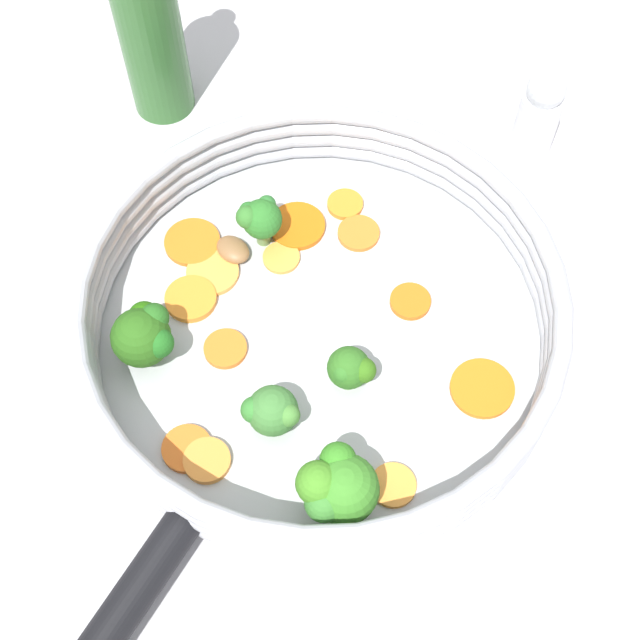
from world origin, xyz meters
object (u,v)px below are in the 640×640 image
at_px(carrot_slice_3, 281,258).
at_px(salt_shaker, 539,115).
at_px(carrot_slice_2, 412,304).
at_px(carrot_slice_11, 359,233).
at_px(broccoli_floret_3, 272,411).
at_px(carrot_slice_12, 191,299).
at_px(skillet, 320,334).
at_px(oil_bottle, 150,32).
at_px(carrot_slice_8, 297,226).
at_px(carrot_slice_9, 225,349).
at_px(carrot_slice_4, 482,388).
at_px(carrot_slice_5, 393,485).
at_px(broccoli_floret_4, 259,218).
at_px(carrot_slice_6, 207,461).
at_px(broccoli_floret_2, 350,369).
at_px(broccoli_floret_0, 337,487).
at_px(carrot_slice_1, 213,273).
at_px(carrot_slice_0, 187,449).
at_px(carrot_slice_7, 345,204).
at_px(mushroom_piece_0, 233,250).
at_px(broccoli_floret_1, 144,335).
at_px(carrot_slice_10, 192,242).

relative_size(carrot_slice_3, salt_shaker, 0.33).
xyz_separation_m(carrot_slice_2, carrot_slice_11, (-0.01, 0.07, -0.00)).
bearing_deg(broccoli_floret_3, carrot_slice_12, 103.66).
xyz_separation_m(skillet, carrot_slice_2, (0.07, -0.00, 0.01)).
relative_size(skillet, oil_bottle, 1.72).
relative_size(carrot_slice_8, carrot_slice_9, 1.40).
bearing_deg(carrot_slice_9, carrot_slice_4, -28.78).
relative_size(carrot_slice_5, broccoli_floret_4, 0.71).
distance_m(carrot_slice_6, carrot_slice_11, 0.21).
distance_m(carrot_slice_2, broccoli_floret_3, 0.14).
distance_m(broccoli_floret_2, broccoli_floret_3, 0.06).
xyz_separation_m(broccoli_floret_0, broccoli_floret_2, (0.04, 0.08, -0.01)).
bearing_deg(carrot_slice_1, oil_bottle, 87.16).
xyz_separation_m(carrot_slice_0, carrot_slice_5, (0.12, -0.07, -0.00)).
bearing_deg(carrot_slice_3, carrot_slice_7, 26.41).
relative_size(mushroom_piece_0, salt_shaker, 0.33).
bearing_deg(carrot_slice_4, carrot_slice_9, 151.22).
height_order(carrot_slice_1, broccoli_floret_1, broccoli_floret_1).
xyz_separation_m(carrot_slice_3, mushroom_piece_0, (-0.03, 0.02, 0.00)).
relative_size(carrot_slice_11, broccoli_floret_1, 0.66).
bearing_deg(skillet, carrot_slice_10, 123.19).
xyz_separation_m(carrot_slice_5, broccoli_floret_4, (-0.02, 0.22, 0.03)).
height_order(carrot_slice_0, carrot_slice_6, carrot_slice_6).
relative_size(carrot_slice_0, broccoli_floret_2, 0.96).
bearing_deg(carrot_slice_9, carrot_slice_3, 44.94).
xyz_separation_m(carrot_slice_3, carrot_slice_8, (0.02, 0.02, 0.00)).
distance_m(carrot_slice_6, broccoli_floret_1, 0.10).
relative_size(carrot_slice_0, carrot_slice_2, 1.13).
bearing_deg(carrot_slice_12, carrot_slice_2, -20.51).
bearing_deg(carrot_slice_5, carrot_slice_10, 108.00).
distance_m(carrot_slice_1, carrot_slice_7, 0.12).
xyz_separation_m(carrot_slice_11, broccoli_floret_1, (-0.18, -0.05, 0.03)).
relative_size(carrot_slice_4, broccoli_floret_2, 1.27).
height_order(carrot_slice_1, carrot_slice_7, same).
bearing_deg(broccoli_floret_3, carrot_slice_7, 55.42).
bearing_deg(carrot_slice_6, carrot_slice_11, 41.39).
xyz_separation_m(carrot_slice_4, broccoli_floret_3, (-0.15, 0.02, 0.02)).
xyz_separation_m(carrot_slice_8, oil_bottle, (-0.06, 0.17, 0.06)).
distance_m(carrot_slice_3, carrot_slice_7, 0.07).
relative_size(carrot_slice_1, carrot_slice_9, 1.28).
relative_size(broccoli_floret_0, broccoli_floret_2, 1.54).
bearing_deg(carrot_slice_11, oil_bottle, 118.86).
height_order(carrot_slice_4, broccoli_floret_4, broccoli_floret_4).
bearing_deg(skillet, oil_bottle, 100.96).
bearing_deg(salt_shaker, carrot_slice_9, -159.97).
height_order(carrot_slice_0, carrot_slice_11, same).
distance_m(carrot_slice_0, broccoli_floret_1, 0.08).
xyz_separation_m(broccoli_floret_0, mushroom_piece_0, (-0.01, 0.21, -0.03)).
bearing_deg(carrot_slice_6, mushroom_piece_0, 67.72).
relative_size(carrot_slice_5, oil_bottle, 0.16).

